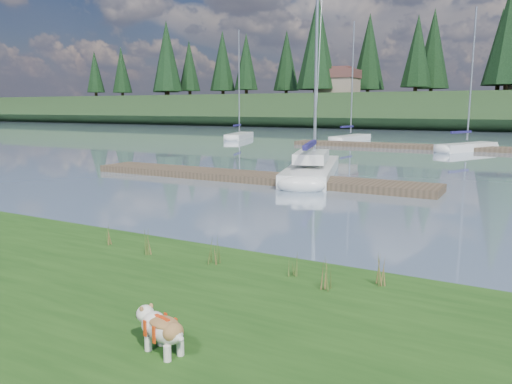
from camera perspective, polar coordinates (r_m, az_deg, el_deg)
The scene contains 22 objects.
ground at distance 40.46m, azimuth 19.40°, elevation 4.66°, with size 200.00×200.00×0.00m, color #7B90A7.
ridge at distance 83.05m, azimuth 24.60°, elevation 8.36°, with size 200.00×20.00×5.00m, color #1E3318.
bulldog at distance 6.05m, azimuth -10.66°, elevation -15.01°, with size 0.82×0.44×0.48m.
sailboat_main at distance 23.89m, azimuth 6.65°, elevation 3.03°, with size 4.56×9.76×13.76m.
dock_near at distance 21.82m, azimuth -0.69°, elevation 1.76°, with size 16.00×2.00×0.30m, color #4C3D2C.
dock_far at distance 40.17m, azimuth 22.23°, elevation 4.67°, with size 26.00×2.20×0.30m, color #4C3D2C.
sailboat_bg_0 at distance 50.96m, azimuth -1.74°, elevation 6.49°, with size 3.50×7.41×10.68m.
sailboat_bg_1 at distance 47.98m, azimuth 11.05°, elevation 6.12°, with size 2.10×7.32×10.85m.
sailboat_bg_2 at distance 39.92m, azimuth 23.38°, elevation 4.83°, with size 4.14×6.56×10.17m.
weed_0 at distance 9.91m, azimuth -12.40°, elevation -5.69°, with size 0.17×0.14×0.53m.
weed_1 at distance 9.12m, azimuth -4.73°, elevation -6.75°, with size 0.17×0.14×0.55m.
weed_2 at distance 7.89m, azimuth 8.33°, elevation -9.33°, with size 0.17×0.14×0.60m.
weed_3 at distance 10.72m, azimuth -16.35°, elevation -4.78°, with size 0.17×0.14×0.49m.
weed_4 at distance 8.48m, azimuth 4.53°, elevation -8.42°, with size 0.17×0.14×0.42m.
weed_5 at distance 8.21m, azimuth 14.20°, elevation -8.71°, with size 0.17×0.14×0.62m.
mud_lip at distance 11.01m, azimuth -9.96°, elevation -6.76°, with size 60.00×0.50×0.14m, color #33281C.
conifer_0 at distance 98.95m, azimuth -10.15°, elevation 15.03°, with size 5.72×5.72×14.15m.
conifer_1 at distance 93.66m, azimuth -1.12°, elevation 14.66°, with size 4.40×4.40×11.30m.
conifer_2 at distance 84.63m, azimuth 7.02°, elevation 16.66°, with size 6.60×6.60×16.05m.
conifer_3 at distance 83.91m, azimuth 17.95°, elevation 15.09°, with size 4.84×4.84×12.25m.
conifer_4 at distance 76.52m, azimuth 27.06°, elevation 16.12°, with size 6.16×6.16×15.10m.
house_0 at distance 84.88m, azimuth 9.37°, elevation 12.36°, with size 6.30×5.30×4.65m.
Camera 1 is at (6.68, -9.78, 3.16)m, focal length 35.00 mm.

